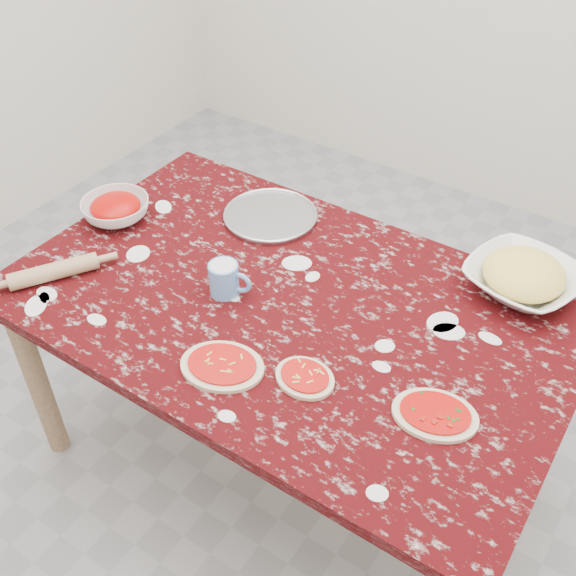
{
  "coord_description": "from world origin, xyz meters",
  "views": [
    {
      "loc": [
        0.8,
        -1.2,
        2.04
      ],
      "look_at": [
        0.0,
        0.0,
        0.8
      ],
      "focal_mm": 42.18,
      "sensor_mm": 36.0,
      "label": 1
    }
  ],
  "objects_px": {
    "pizza_tray": "(270,216)",
    "flour_mug": "(225,279)",
    "cheese_bowl": "(522,280)",
    "sauce_bowl": "(116,210)",
    "rolling_pin": "(54,271)",
    "worktable": "(288,322)"
  },
  "relations": [
    {
      "from": "cheese_bowl",
      "to": "rolling_pin",
      "type": "xyz_separation_m",
      "value": [
        -1.17,
        -0.72,
        -0.01
      ]
    },
    {
      "from": "sauce_bowl",
      "to": "worktable",
      "type": "bearing_deg",
      "value": -2.21
    },
    {
      "from": "rolling_pin",
      "to": "pizza_tray",
      "type": "bearing_deg",
      "value": 60.14
    },
    {
      "from": "sauce_bowl",
      "to": "rolling_pin",
      "type": "height_order",
      "value": "sauce_bowl"
    },
    {
      "from": "pizza_tray",
      "to": "rolling_pin",
      "type": "xyz_separation_m",
      "value": [
        -0.35,
        -0.61,
        0.02
      ]
    },
    {
      "from": "rolling_pin",
      "to": "sauce_bowl",
      "type": "bearing_deg",
      "value": 101.64
    },
    {
      "from": "pizza_tray",
      "to": "rolling_pin",
      "type": "height_order",
      "value": "rolling_pin"
    },
    {
      "from": "sauce_bowl",
      "to": "flour_mug",
      "type": "relative_size",
      "value": 1.73
    },
    {
      "from": "flour_mug",
      "to": "pizza_tray",
      "type": "bearing_deg",
      "value": 106.11
    },
    {
      "from": "worktable",
      "to": "flour_mug",
      "type": "relative_size",
      "value": 12.51
    },
    {
      "from": "worktable",
      "to": "rolling_pin",
      "type": "bearing_deg",
      "value": -154.63
    },
    {
      "from": "pizza_tray",
      "to": "flour_mug",
      "type": "distance_m",
      "value": 0.4
    },
    {
      "from": "sauce_bowl",
      "to": "flour_mug",
      "type": "height_order",
      "value": "flour_mug"
    },
    {
      "from": "pizza_tray",
      "to": "sauce_bowl",
      "type": "distance_m",
      "value": 0.51
    },
    {
      "from": "pizza_tray",
      "to": "cheese_bowl",
      "type": "xyz_separation_m",
      "value": [
        0.82,
        0.1,
        0.03
      ]
    },
    {
      "from": "pizza_tray",
      "to": "flour_mug",
      "type": "bearing_deg",
      "value": -73.89
    },
    {
      "from": "sauce_bowl",
      "to": "flour_mug",
      "type": "bearing_deg",
      "value": -10.19
    },
    {
      "from": "sauce_bowl",
      "to": "cheese_bowl",
      "type": "bearing_deg",
      "value": 17.56
    },
    {
      "from": "sauce_bowl",
      "to": "rolling_pin",
      "type": "bearing_deg",
      "value": -78.36
    },
    {
      "from": "cheese_bowl",
      "to": "sauce_bowl",
      "type": "bearing_deg",
      "value": -162.44
    },
    {
      "from": "worktable",
      "to": "sauce_bowl",
      "type": "relative_size",
      "value": 7.22
    },
    {
      "from": "sauce_bowl",
      "to": "rolling_pin",
      "type": "relative_size",
      "value": 0.85
    }
  ]
}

